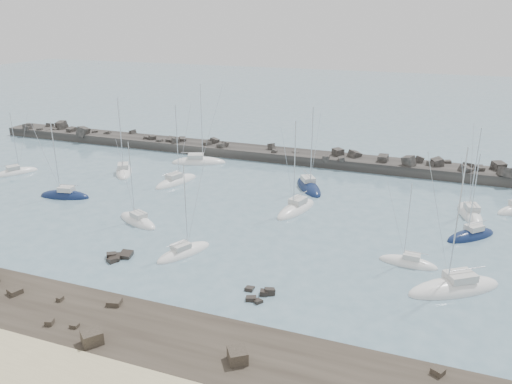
{
  "coord_description": "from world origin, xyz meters",
  "views": [
    {
      "loc": [
        29.83,
        -52.77,
        27.63
      ],
      "look_at": [
        5.69,
        12.0,
        2.53
      ],
      "focal_mm": 35.0,
      "sensor_mm": 36.0,
      "label": 1
    }
  ],
  "objects_px": {
    "sailboat_2": "(65,196)",
    "sailboat_8": "(309,187)",
    "sailboat_10": "(470,214)",
    "sailboat_11": "(454,289)",
    "sailboat_6": "(296,210)",
    "sailboat_0": "(16,173)",
    "sailboat_9": "(408,263)",
    "sailboat_5": "(138,221)",
    "sailboat_13": "(471,236)",
    "sailboat_1": "(124,172)",
    "sailboat_4": "(199,162)",
    "sailboat_3": "(176,182)",
    "sailboat_7": "(184,253)"
  },
  "relations": [
    {
      "from": "sailboat_3",
      "to": "sailboat_8",
      "type": "bearing_deg",
      "value": 13.44
    },
    {
      "from": "sailboat_1",
      "to": "sailboat_2",
      "type": "relative_size",
      "value": 1.13
    },
    {
      "from": "sailboat_4",
      "to": "sailboat_3",
      "type": "bearing_deg",
      "value": -81.79
    },
    {
      "from": "sailboat_13",
      "to": "sailboat_3",
      "type": "bearing_deg",
      "value": 172.82
    },
    {
      "from": "sailboat_11",
      "to": "sailboat_13",
      "type": "xyz_separation_m",
      "value": [
        2.04,
        14.66,
        -0.01
      ]
    },
    {
      "from": "sailboat_2",
      "to": "sailboat_10",
      "type": "bearing_deg",
      "value": 13.5
    },
    {
      "from": "sailboat_5",
      "to": "sailboat_7",
      "type": "bearing_deg",
      "value": -30.85
    },
    {
      "from": "sailboat_1",
      "to": "sailboat_11",
      "type": "height_order",
      "value": "sailboat_11"
    },
    {
      "from": "sailboat_11",
      "to": "sailboat_9",
      "type": "bearing_deg",
      "value": 139.98
    },
    {
      "from": "sailboat_9",
      "to": "sailboat_10",
      "type": "relative_size",
      "value": 0.78
    },
    {
      "from": "sailboat_1",
      "to": "sailboat_4",
      "type": "distance_m",
      "value": 14.27
    },
    {
      "from": "sailboat_7",
      "to": "sailboat_9",
      "type": "bearing_deg",
      "value": 14.81
    },
    {
      "from": "sailboat_6",
      "to": "sailboat_9",
      "type": "relative_size",
      "value": 1.38
    },
    {
      "from": "sailboat_1",
      "to": "sailboat_3",
      "type": "distance_m",
      "value": 11.94
    },
    {
      "from": "sailboat_1",
      "to": "sailboat_11",
      "type": "xyz_separation_m",
      "value": [
        56.32,
        -22.38,
        0.0
      ]
    },
    {
      "from": "sailboat_3",
      "to": "sailboat_6",
      "type": "distance_m",
      "value": 23.26
    },
    {
      "from": "sailboat_0",
      "to": "sailboat_2",
      "type": "height_order",
      "value": "sailboat_2"
    },
    {
      "from": "sailboat_3",
      "to": "sailboat_11",
      "type": "height_order",
      "value": "sailboat_11"
    },
    {
      "from": "sailboat_1",
      "to": "sailboat_8",
      "type": "height_order",
      "value": "sailboat_8"
    },
    {
      "from": "sailboat_3",
      "to": "sailboat_4",
      "type": "distance_m",
      "value": 12.09
    },
    {
      "from": "sailboat_0",
      "to": "sailboat_2",
      "type": "xyz_separation_m",
      "value": [
        16.58,
        -6.71,
        0.02
      ]
    },
    {
      "from": "sailboat_5",
      "to": "sailboat_13",
      "type": "relative_size",
      "value": 1.0
    },
    {
      "from": "sailboat_5",
      "to": "sailboat_8",
      "type": "relative_size",
      "value": 0.83
    },
    {
      "from": "sailboat_9",
      "to": "sailboat_13",
      "type": "bearing_deg",
      "value": 56.08
    },
    {
      "from": "sailboat_1",
      "to": "sailboat_2",
      "type": "height_order",
      "value": "sailboat_1"
    },
    {
      "from": "sailboat_11",
      "to": "sailboat_0",
      "type": "bearing_deg",
      "value": 168.58
    },
    {
      "from": "sailboat_4",
      "to": "sailboat_8",
      "type": "relative_size",
      "value": 1.1
    },
    {
      "from": "sailboat_2",
      "to": "sailboat_10",
      "type": "xyz_separation_m",
      "value": [
        59.75,
        14.34,
        -0.0
      ]
    },
    {
      "from": "sailboat_0",
      "to": "sailboat_9",
      "type": "distance_m",
      "value": 70.03
    },
    {
      "from": "sailboat_1",
      "to": "sailboat_4",
      "type": "height_order",
      "value": "sailboat_4"
    },
    {
      "from": "sailboat_1",
      "to": "sailboat_13",
      "type": "bearing_deg",
      "value": -7.54
    },
    {
      "from": "sailboat_2",
      "to": "sailboat_5",
      "type": "bearing_deg",
      "value": -15.52
    },
    {
      "from": "sailboat_5",
      "to": "sailboat_13",
      "type": "bearing_deg",
      "value": 14.16
    },
    {
      "from": "sailboat_6",
      "to": "sailboat_10",
      "type": "xyz_separation_m",
      "value": [
        23.93,
        7.04,
        -0.0
      ]
    },
    {
      "from": "sailboat_0",
      "to": "sailboat_11",
      "type": "relative_size",
      "value": 0.71
    },
    {
      "from": "sailboat_4",
      "to": "sailboat_10",
      "type": "distance_m",
      "value": 49.38
    },
    {
      "from": "sailboat_9",
      "to": "sailboat_10",
      "type": "height_order",
      "value": "sailboat_10"
    },
    {
      "from": "sailboat_10",
      "to": "sailboat_4",
      "type": "bearing_deg",
      "value": 168.47
    },
    {
      "from": "sailboat_1",
      "to": "sailboat_8",
      "type": "bearing_deg",
      "value": 5.73
    },
    {
      "from": "sailboat_8",
      "to": "sailboat_10",
      "type": "bearing_deg",
      "value": -7.26
    },
    {
      "from": "sailboat_11",
      "to": "sailboat_6",
      "type": "bearing_deg",
      "value": 144.44
    },
    {
      "from": "sailboat_2",
      "to": "sailboat_8",
      "type": "xyz_separation_m",
      "value": [
        35.04,
        17.49,
        0.0
      ]
    },
    {
      "from": "sailboat_5",
      "to": "sailboat_8",
      "type": "distance_m",
      "value": 28.89
    },
    {
      "from": "sailboat_1",
      "to": "sailboat_13",
      "type": "distance_m",
      "value": 58.86
    },
    {
      "from": "sailboat_0",
      "to": "sailboat_4",
      "type": "height_order",
      "value": "sailboat_4"
    },
    {
      "from": "sailboat_2",
      "to": "sailboat_3",
      "type": "height_order",
      "value": "sailboat_3"
    },
    {
      "from": "sailboat_13",
      "to": "sailboat_2",
      "type": "bearing_deg",
      "value": -173.89
    },
    {
      "from": "sailboat_3",
      "to": "sailboat_8",
      "type": "xyz_separation_m",
      "value": [
        21.95,
        5.25,
        0.01
      ]
    },
    {
      "from": "sailboat_13",
      "to": "sailboat_6",
      "type": "bearing_deg",
      "value": 177.79
    },
    {
      "from": "sailboat_1",
      "to": "sailboat_5",
      "type": "height_order",
      "value": "sailboat_1"
    }
  ]
}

